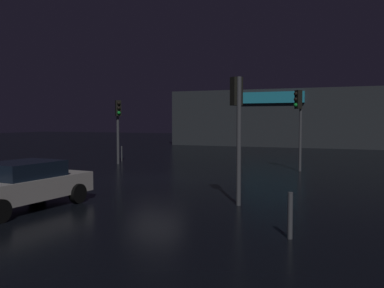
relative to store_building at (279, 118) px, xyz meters
name	(u,v)px	position (x,y,z in m)	size (l,w,h in m)	color
ground_plane	(155,179)	(-0.43, -27.72, -2.86)	(120.00, 120.00, 0.00)	black
store_building	(279,118)	(0.00, 0.00, 0.00)	(21.65, 7.49, 5.72)	#33383D
traffic_signal_opposite	(237,114)	(4.67, -32.00, 0.00)	(0.43, 0.41, 4.02)	#595B60
traffic_signal_cross_left	(118,120)	(-5.45, -22.84, -0.18)	(0.42, 0.42, 3.86)	#595B60
traffic_signal_cross_right	(299,114)	(5.20, -22.38, 0.14)	(0.42, 0.42, 4.22)	#595B60
car_near	(21,184)	(-1.16, -35.06, -2.12)	(2.28, 4.61, 1.43)	silver
bollard_kerb_a	(290,216)	(6.87, -35.24, -2.33)	(0.12, 0.12, 1.06)	#595B60
bollard_kerb_b	(122,154)	(-6.22, -21.23, -2.37)	(0.08, 0.08, 0.99)	#595B60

